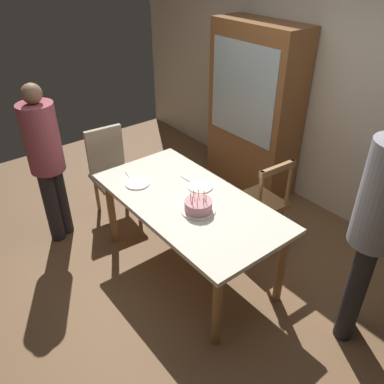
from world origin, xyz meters
The scene contains 13 objects.
ground centered at (0.00, 0.00, 0.00)m, with size 6.40×6.40×0.00m, color brown.
back_wall centered at (0.00, 1.85, 1.30)m, with size 6.40×0.10×2.60m, color beige.
dining_table centered at (0.00, 0.00, 0.67)m, with size 1.75×0.89×0.76m.
birthday_cake centered at (0.18, -0.04, 0.80)m, with size 0.28×0.28×0.16m.
plate_near_celebrant centered at (-0.48, -0.20, 0.76)m, with size 0.22×0.22×0.01m, color white.
plate_far_side centered at (-0.09, 0.20, 0.76)m, with size 0.22×0.22×0.01m, color white.
fork_near_celebrant centered at (-0.64, -0.19, 0.76)m, with size 0.18×0.02×0.01m, color silver.
fork_far_side centered at (-0.25, 0.19, 0.76)m, with size 0.18×0.02×0.01m, color silver.
chair_spindle_back centered at (0.13, 0.77, 0.46)m, with size 0.47×0.47×0.95m.
chair_upholstered centered at (-1.26, -0.07, 0.53)m, with size 0.48×0.48×0.95m.
person_celebrant centered at (-1.20, -0.73, 0.91)m, with size 0.32×0.32×1.59m.
person_guest centered at (1.32, 0.53, 1.05)m, with size 0.32×0.32×1.83m.
china_cabinet centered at (-0.76, 1.56, 0.95)m, with size 1.10×0.45×1.90m.
Camera 1 is at (2.17, -1.68, 2.60)m, focal length 36.89 mm.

